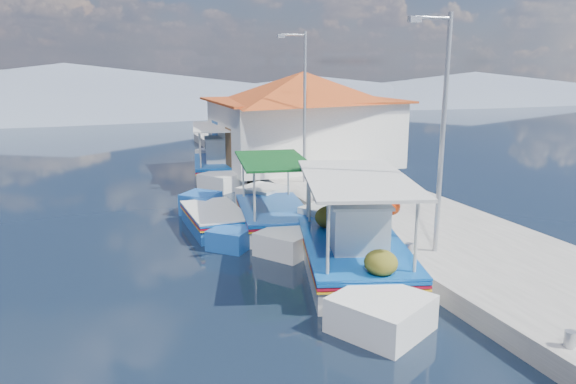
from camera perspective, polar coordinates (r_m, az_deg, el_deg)
name	(u,v)px	position (r m, az deg, el deg)	size (l,w,h in m)	color
ground	(302,333)	(11.37, 1.50, -14.54)	(160.00, 160.00, 0.00)	black
quay	(396,216)	(18.81, 11.23, -2.46)	(5.00, 44.00, 0.50)	#AEABA3
bollards	(351,216)	(17.06, 6.62, -2.54)	(0.20, 17.20, 0.30)	#A5A8AD
main_caique	(352,253)	(14.20, 6.73, -6.33)	(4.17, 8.24, 2.84)	silver
caique_green_canopy	(272,217)	(17.83, -1.71, -2.63)	(2.85, 6.78, 2.58)	silver
caique_blue_hull	(214,221)	(17.97, -7.74, -3.02)	(1.70, 5.59, 0.99)	#1C55A9
caique_far	(219,166)	(26.14, -7.29, 2.73)	(3.20, 7.53, 2.69)	silver
harbor_building	(303,116)	(26.39, 1.60, 7.93)	(10.49, 10.49, 4.40)	white
lamp_post_near	(440,123)	(14.10, 15.69, 6.94)	(1.21, 0.14, 6.00)	#A5A8AD
lamp_post_far	(302,100)	(21.97, 1.53, 9.62)	(1.21, 0.14, 6.00)	#A5A8AD
mountain_ridge	(172,90)	(66.17, -12.03, 10.38)	(171.40, 96.00, 5.50)	slate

